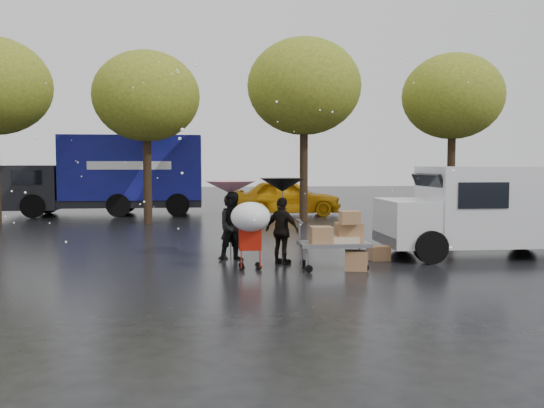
{
  "coord_description": "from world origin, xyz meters",
  "views": [
    {
      "loc": [
        -1.22,
        -12.2,
        2.26
      ],
      "look_at": [
        0.25,
        1.0,
        1.34
      ],
      "focal_mm": 38.0,
      "sensor_mm": 36.0,
      "label": 1
    }
  ],
  "objects": [
    {
      "name": "blue_truck",
      "position": [
        -5.35,
        13.91,
        1.76
      ],
      "size": [
        8.3,
        2.6,
        3.5
      ],
      "color": "navy",
      "rests_on": "ground"
    },
    {
      "name": "umbrella_black",
      "position": [
        0.44,
        0.61,
        1.79
      ],
      "size": [
        1.01,
        1.01,
        1.94
      ],
      "color": "#4C4C4C",
      "rests_on": "ground"
    },
    {
      "name": "vendor_cart",
      "position": [
        1.54,
        -0.19,
        0.73
      ],
      "size": [
        1.52,
        0.8,
        1.27
      ],
      "color": "slate",
      "rests_on": "ground"
    },
    {
      "name": "shopping_cart",
      "position": [
        -0.33,
        -0.11,
        1.06
      ],
      "size": [
        0.84,
        0.84,
        1.46
      ],
      "color": "#AB1609",
      "rests_on": "ground"
    },
    {
      "name": "yellow_taxi",
      "position": [
        2.26,
        12.84,
        0.8
      ],
      "size": [
        4.88,
        2.42,
        1.6
      ],
      "primitive_type": "imported",
      "rotation": [
        0.0,
        0.0,
        1.45
      ],
      "color": "orange",
      "rests_on": "ground"
    },
    {
      "name": "person_pink",
      "position": [
        -0.69,
        1.53,
        0.76
      ],
      "size": [
        0.66,
        0.6,
        1.52
      ],
      "primitive_type": "imported",
      "rotation": [
        0.0,
        0.0,
        0.54
      ],
      "color": "black",
      "rests_on": "ground"
    },
    {
      "name": "box_ground_near",
      "position": [
        1.9,
        -0.33,
        0.21
      ],
      "size": [
        0.54,
        0.47,
        0.42
      ],
      "primitive_type": "cube",
      "rotation": [
        0.0,
        0.0,
        -0.23
      ],
      "color": "brown",
      "rests_on": "ground"
    },
    {
      "name": "white_van",
      "position": [
        5.61,
        1.21,
        1.16
      ],
      "size": [
        4.91,
        2.18,
        2.2
      ],
      "color": "silver",
      "rests_on": "ground"
    },
    {
      "name": "ground",
      "position": [
        0.0,
        0.0,
        0.0
      ],
      "size": [
        90.0,
        90.0,
        0.0
      ],
      "primitive_type": "plane",
      "color": "black",
      "rests_on": "ground"
    },
    {
      "name": "person_middle",
      "position": [
        -0.62,
        1.22,
        0.8
      ],
      "size": [
        0.83,
        0.67,
        1.61
      ],
      "primitive_type": "imported",
      "rotation": [
        0.0,
        0.0,
        0.09
      ],
      "color": "black",
      "rests_on": "ground"
    },
    {
      "name": "person_black",
      "position": [
        0.44,
        0.61,
        0.76
      ],
      "size": [
        0.9,
        0.87,
        1.51
      ],
      "primitive_type": "imported",
      "rotation": [
        0.0,
        0.0,
        2.4
      ],
      "color": "black",
      "rests_on": "ground"
    },
    {
      "name": "tree_row",
      "position": [
        -0.47,
        10.0,
        5.02
      ],
      "size": [
        21.6,
        4.4,
        7.12
      ],
      "color": "black",
      "rests_on": "ground"
    },
    {
      "name": "box_ground_far",
      "position": [
        2.76,
        0.82,
        0.17
      ],
      "size": [
        0.46,
        0.37,
        0.34
      ],
      "primitive_type": "cube",
      "rotation": [
        0.0,
        0.0,
        0.08
      ],
      "color": "brown",
      "rests_on": "ground"
    },
    {
      "name": "umbrella_pink",
      "position": [
        -0.69,
        1.53,
        1.71
      ],
      "size": [
        1.22,
        1.22,
        1.86
      ],
      "color": "#4C4C4C",
      "rests_on": "ground"
    }
  ]
}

